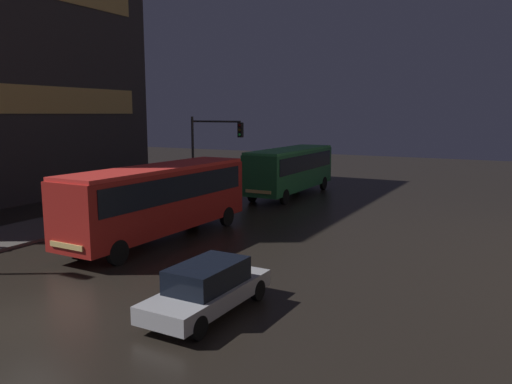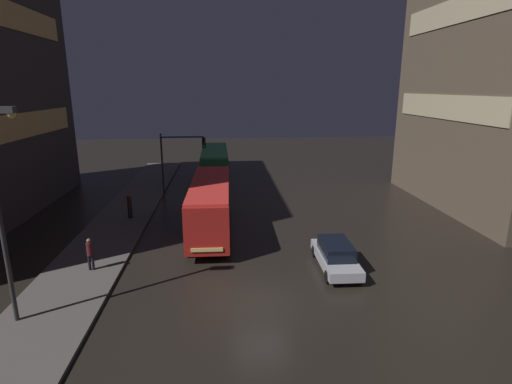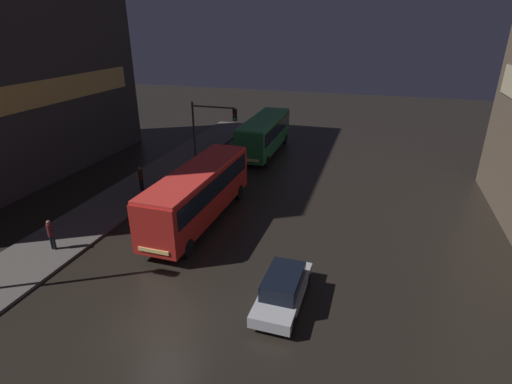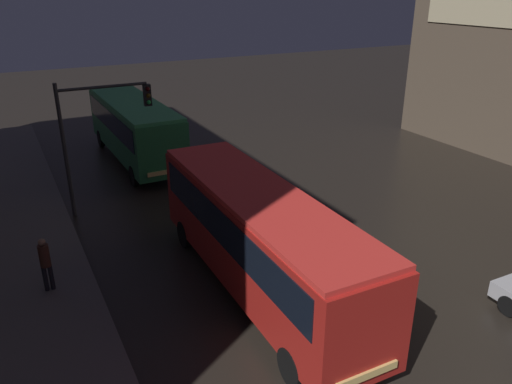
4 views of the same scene
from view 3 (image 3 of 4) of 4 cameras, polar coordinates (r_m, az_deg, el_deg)
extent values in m
plane|color=black|center=(17.41, -13.33, -18.61)|extent=(120.00, 120.00, 0.00)
cube|color=#56514C|center=(28.85, -19.20, -1.36)|extent=(4.00, 48.00, 0.15)
cube|color=#E0B25B|center=(33.23, -28.35, 12.30)|extent=(0.24, 20.03, 1.80)
cube|color=#AD1E19|center=(24.31, -8.17, -0.12)|extent=(2.61, 10.65, 2.71)
cube|color=black|center=(24.08, -8.25, 1.21)|extent=(2.66, 9.80, 1.10)
cube|color=red|center=(23.78, -8.36, 3.06)|extent=(2.56, 10.43, 0.16)
cube|color=#F4CC72|center=(20.63, -14.43, -8.15)|extent=(1.72, 0.13, 0.20)
cylinder|color=black|center=(21.39, -9.74, -7.91)|extent=(0.27, 1.00, 1.00)
cylinder|color=black|center=(22.43, -14.89, -6.84)|extent=(0.27, 1.00, 1.00)
cylinder|color=black|center=(27.74, -2.45, -0.03)|extent=(0.27, 1.00, 1.00)
cylinder|color=black|center=(28.55, -6.69, 0.52)|extent=(0.27, 1.00, 1.00)
cube|color=#236B38|center=(37.21, 1.22, 8.30)|extent=(2.66, 10.05, 2.63)
cube|color=black|center=(37.07, 1.22, 9.14)|extent=(2.71, 9.25, 1.10)
cube|color=#399252|center=(36.87, 1.24, 10.39)|extent=(2.60, 9.85, 0.16)
cube|color=#F4CC72|center=(32.84, -1.10, 4.59)|extent=(1.77, 0.12, 0.20)
cylinder|color=black|center=(33.97, 1.50, 4.42)|extent=(0.26, 1.00, 1.00)
cylinder|color=black|center=(34.61, -2.25, 4.77)|extent=(0.26, 1.00, 1.00)
cylinder|color=black|center=(40.69, 4.15, 7.56)|extent=(0.26, 1.00, 1.00)
cylinder|color=black|center=(41.22, 0.95, 7.82)|extent=(0.26, 1.00, 1.00)
cube|color=#B7B7BC|center=(17.98, 3.86, -14.11)|extent=(1.80, 4.60, 0.50)
cube|color=black|center=(17.63, 3.91, -12.57)|extent=(1.51, 2.54, 0.69)
cylinder|color=black|center=(16.80, 5.16, -18.33)|extent=(0.21, 0.64, 0.64)
cylinder|color=black|center=(17.10, -0.22, -17.33)|extent=(0.21, 0.64, 0.64)
cylinder|color=black|center=(19.25, 7.36, -12.28)|extent=(0.21, 0.64, 0.64)
cylinder|color=black|center=(19.51, 2.73, -11.54)|extent=(0.21, 0.64, 0.64)
cylinder|color=black|center=(24.14, -27.18, -6.38)|extent=(0.14, 0.14, 0.82)
cylinder|color=black|center=(24.02, -26.87, -6.46)|extent=(0.14, 0.14, 0.82)
cylinder|color=#4C191E|center=(23.75, -27.35, -4.83)|extent=(0.45, 0.45, 0.69)
sphere|color=#8C664C|center=(23.56, -27.55, -3.85)|extent=(0.22, 0.22, 0.22)
cylinder|color=black|center=(29.99, -16.17, 1.04)|extent=(0.14, 0.14, 0.87)
cylinder|color=black|center=(29.90, -15.88, 1.00)|extent=(0.14, 0.14, 0.87)
cylinder|color=#422319|center=(29.67, -16.19, 2.44)|extent=(0.46, 0.46, 0.72)
sphere|color=#8C664C|center=(29.51, -16.29, 3.30)|extent=(0.22, 0.22, 0.22)
cylinder|color=#2D2D2D|center=(33.17, -8.82, 7.84)|extent=(0.16, 0.16, 5.60)
cylinder|color=#2D2D2D|center=(31.88, -6.14, 11.98)|extent=(3.57, 0.12, 0.12)
cube|color=black|center=(31.34, -3.03, 10.95)|extent=(0.30, 0.24, 0.90)
sphere|color=#390706|center=(31.15, -3.13, 11.40)|extent=(0.18, 0.18, 0.18)
sphere|color=#3B2B07|center=(31.21, -3.12, 10.90)|extent=(0.18, 0.18, 0.18)
sphere|color=green|center=(31.27, -3.11, 10.40)|extent=(0.18, 0.18, 0.18)
camera|label=1|loc=(7.80, 60.07, -38.48)|focal=35.00mm
camera|label=2|loc=(10.44, -97.58, -15.69)|focal=28.00mm
camera|label=4|loc=(18.25, -46.37, 8.84)|focal=35.00mm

